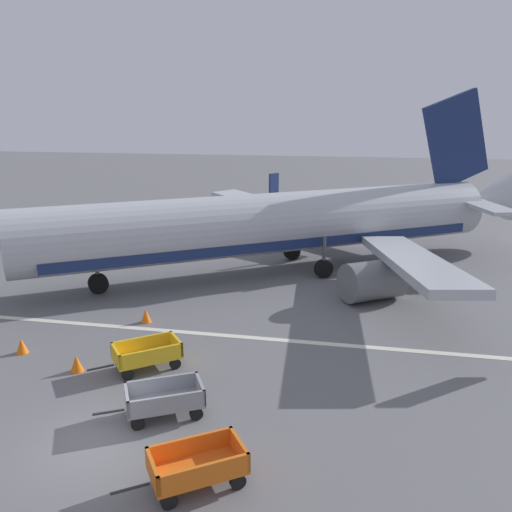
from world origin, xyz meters
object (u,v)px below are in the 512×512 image
object	(u,v)px
airplane	(287,223)
baggage_cart_third_in_row	(164,399)
traffic_cone_near_plane	(77,363)
traffic_cone_mid_apron	(146,316)
traffic_cone_by_carts	(22,346)
baggage_cart_fourth_in_row	(147,354)
baggage_cart_second_in_row	(197,466)

from	to	relation	value
airplane	baggage_cart_third_in_row	distance (m)	17.58
baggage_cart_third_in_row	traffic_cone_near_plane	world-z (taller)	baggage_cart_third_in_row
traffic_cone_mid_apron	baggage_cart_third_in_row	bearing A→B (deg)	-63.29
traffic_cone_near_plane	traffic_cone_by_carts	world-z (taller)	traffic_cone_near_plane
baggage_cart_fourth_in_row	traffic_cone_by_carts	distance (m)	5.69
baggage_cart_third_in_row	traffic_cone_by_carts	distance (m)	8.26
baggage_cart_second_in_row	traffic_cone_mid_apron	world-z (taller)	baggage_cart_second_in_row
baggage_cart_fourth_in_row	traffic_cone_by_carts	size ratio (longest dim) A/B	4.95
traffic_cone_mid_apron	baggage_cart_fourth_in_row	bearing A→B (deg)	-66.85
baggage_cart_second_in_row	traffic_cone_mid_apron	xyz separation A→B (m)	(-5.86, 10.56, -0.27)
baggage_cart_third_in_row	traffic_cone_by_carts	size ratio (longest dim) A/B	5.32
baggage_cart_second_in_row	traffic_cone_by_carts	bearing A→B (deg)	146.48
baggage_cart_second_in_row	baggage_cart_fourth_in_row	size ratio (longest dim) A/B	1.03
traffic_cone_mid_apron	airplane	bearing A→B (deg)	61.34
baggage_cart_second_in_row	traffic_cone_by_carts	xyz separation A→B (m)	(-9.64, 6.38, -0.28)
baggage_cart_third_in_row	traffic_cone_by_carts	world-z (taller)	baggage_cart_third_in_row
baggage_cart_fourth_in_row	traffic_cone_mid_apron	size ratio (longest dim) A/B	4.86
traffic_cone_near_plane	traffic_cone_by_carts	xyz separation A→B (m)	(-3.09, 1.04, -0.01)
airplane	traffic_cone_by_carts	size ratio (longest dim) A/B	50.93
baggage_cart_second_in_row	baggage_cart_third_in_row	xyz separation A→B (m)	(-2.08, 3.06, 0.00)
traffic_cone_near_plane	baggage_cart_second_in_row	bearing A→B (deg)	-39.19
baggage_cart_fourth_in_row	traffic_cone_by_carts	xyz separation A→B (m)	(-5.68, 0.27, -0.28)
baggage_cart_third_in_row	traffic_cone_by_carts	xyz separation A→B (m)	(-7.55, 3.33, -0.28)
baggage_cart_second_in_row	baggage_cart_fourth_in_row	xyz separation A→B (m)	(-3.96, 6.11, 0.00)
traffic_cone_mid_apron	traffic_cone_by_carts	size ratio (longest dim) A/B	1.02
traffic_cone_by_carts	baggage_cart_second_in_row	bearing A→B (deg)	-33.52
baggage_cart_second_in_row	traffic_cone_mid_apron	distance (m)	12.08
airplane	traffic_cone_near_plane	bearing A→B (deg)	-111.92
airplane	baggage_cart_third_in_row	bearing A→B (deg)	-95.26
traffic_cone_near_plane	traffic_cone_by_carts	distance (m)	3.26
baggage_cart_second_in_row	traffic_cone_near_plane	xyz separation A→B (m)	(-6.55, 5.34, -0.27)
airplane	baggage_cart_second_in_row	xyz separation A→B (m)	(0.49, -20.39, -2.45)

